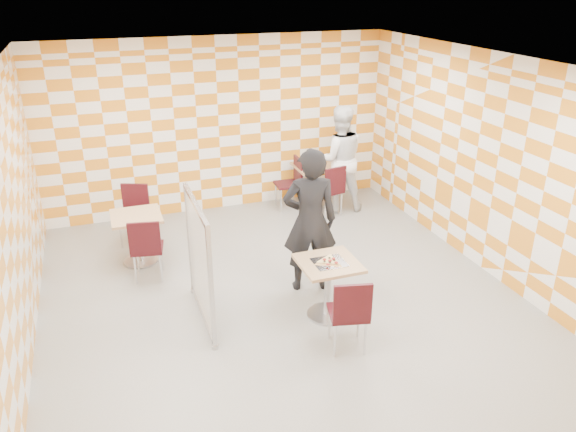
% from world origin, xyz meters
% --- Properties ---
extents(room_shell, '(7.00, 7.00, 7.00)m').
position_xyz_m(room_shell, '(0.00, 0.54, 1.50)').
color(room_shell, gray).
rests_on(room_shell, ground).
extents(main_table, '(0.70, 0.70, 0.75)m').
position_xyz_m(main_table, '(0.41, -0.39, 0.51)').
color(main_table, tan).
rests_on(main_table, ground).
extents(second_table, '(0.70, 0.70, 0.75)m').
position_xyz_m(second_table, '(1.61, 3.05, 0.51)').
color(second_table, tan).
rests_on(second_table, ground).
extents(empty_table, '(0.70, 0.70, 0.75)m').
position_xyz_m(empty_table, '(-1.63, 1.83, 0.51)').
color(empty_table, tan).
rests_on(empty_table, ground).
extents(chair_main_front, '(0.51, 0.51, 0.92)m').
position_xyz_m(chair_main_front, '(0.34, -1.14, 0.54)').
color(chair_main_front, '#340A10').
rests_on(chair_main_front, ground).
extents(chair_second_front, '(0.50, 0.51, 0.92)m').
position_xyz_m(chair_second_front, '(1.68, 2.45, 0.54)').
color(chair_second_front, '#340A10').
rests_on(chair_second_front, ground).
extents(chair_second_side, '(0.44, 0.43, 0.92)m').
position_xyz_m(chair_second_side, '(1.19, 3.06, 0.54)').
color(chair_second_side, '#340A10').
rests_on(chair_second_side, ground).
extents(chair_empty_near, '(0.49, 0.50, 0.92)m').
position_xyz_m(chair_empty_near, '(-1.57, 1.22, 0.54)').
color(chair_empty_near, '#340A10').
rests_on(chair_empty_near, ground).
extents(chair_empty_far, '(0.55, 0.55, 0.92)m').
position_xyz_m(chair_empty_far, '(-1.60, 2.56, 0.54)').
color(chair_empty_far, '#340A10').
rests_on(chair_empty_far, ground).
extents(partition, '(0.08, 1.38, 1.55)m').
position_xyz_m(partition, '(-1.06, 0.05, 0.79)').
color(partition, white).
rests_on(partition, ground).
extents(man_dark, '(0.80, 0.61, 1.95)m').
position_xyz_m(man_dark, '(0.45, 0.33, 0.98)').
color(man_dark, black).
rests_on(man_dark, ground).
extents(man_white, '(1.03, 0.87, 1.88)m').
position_xyz_m(man_white, '(1.93, 2.72, 0.94)').
color(man_white, white).
rests_on(man_white, ground).
extents(pizza_on_foil, '(0.40, 0.40, 0.04)m').
position_xyz_m(pizza_on_foil, '(0.41, -0.41, 0.77)').
color(pizza_on_foil, silver).
rests_on(pizza_on_foil, main_table).
extents(sport_bottle, '(0.06, 0.06, 0.20)m').
position_xyz_m(sport_bottle, '(1.51, 3.17, 0.84)').
color(sport_bottle, white).
rests_on(sport_bottle, second_table).
extents(soda_bottle, '(0.07, 0.07, 0.23)m').
position_xyz_m(soda_bottle, '(1.68, 3.06, 0.85)').
color(soda_bottle, black).
rests_on(soda_bottle, second_table).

